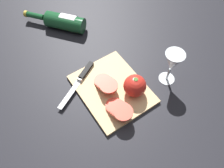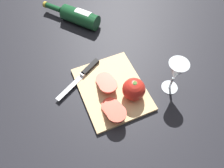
% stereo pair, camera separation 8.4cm
% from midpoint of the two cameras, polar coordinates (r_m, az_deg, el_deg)
% --- Properties ---
extents(ground_plane, '(3.00, 3.00, 0.00)m').
position_cam_midpoint_polar(ground_plane, '(0.87, 5.11, -2.85)').
color(ground_plane, black).
extents(cutting_board, '(0.31, 0.25, 0.01)m').
position_cam_midpoint_polar(cutting_board, '(0.87, 2.75, -1.52)').
color(cutting_board, tan).
rests_on(cutting_board, ground_plane).
extents(wine_bottle, '(0.27, 0.23, 0.08)m').
position_cam_midpoint_polar(wine_bottle, '(1.11, -6.56, 16.94)').
color(wine_bottle, '#194C28').
rests_on(wine_bottle, ground_plane).
extents(wine_glass, '(0.07, 0.07, 0.16)m').
position_cam_midpoint_polar(wine_glass, '(0.84, 19.10, 2.74)').
color(wine_glass, silver).
rests_on(wine_glass, ground_plane).
extents(whole_tomato, '(0.09, 0.09, 0.09)m').
position_cam_midpoint_polar(whole_tomato, '(0.82, 8.65, -1.61)').
color(whole_tomato, red).
rests_on(whole_tomato, cutting_board).
extents(knife, '(0.13, 0.22, 0.01)m').
position_cam_midpoint_polar(knife, '(0.91, -4.10, 3.23)').
color(knife, silver).
rests_on(knife, cutting_board).
extents(tomato_slice_stack_near, '(0.12, 0.07, 0.04)m').
position_cam_midpoint_polar(tomato_slice_stack_near, '(0.85, 1.28, 0.24)').
color(tomato_slice_stack_near, '#DB4C38').
rests_on(tomato_slice_stack_near, cutting_board).
extents(tomato_slice_stack_far, '(0.12, 0.07, 0.04)m').
position_cam_midpoint_polar(tomato_slice_stack_far, '(0.80, 3.42, -6.94)').
color(tomato_slice_stack_far, '#DB4C38').
rests_on(tomato_slice_stack_far, cutting_board).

